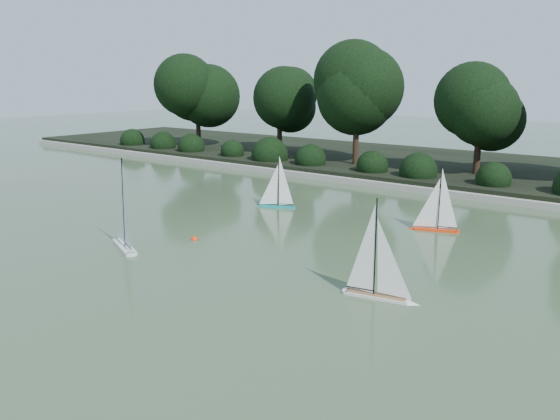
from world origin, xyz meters
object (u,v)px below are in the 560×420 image
(sailboat_orange, at_px, (432,220))
(sailboat_white_a, at_px, (122,232))
(race_buoy, at_px, (194,240))
(sailboat_white_b, at_px, (383,283))
(sailboat_teal, at_px, (274,198))

(sailboat_orange, bearing_deg, sailboat_white_a, -131.95)
(sailboat_white_a, relative_size, race_buoy, 12.85)
(sailboat_white_a, bearing_deg, sailboat_orange, 48.05)
(race_buoy, bearing_deg, sailboat_orange, 45.55)
(sailboat_white_a, xyz_separation_m, race_buoy, (0.75, 1.17, -0.29))
(sailboat_white_a, relative_size, sailboat_orange, 1.23)
(sailboat_white_b, height_order, sailboat_orange, sailboat_white_b)
(sailboat_orange, relative_size, race_buoy, 10.41)
(sailboat_orange, bearing_deg, sailboat_white_b, -77.38)
(sailboat_white_a, relative_size, sailboat_teal, 1.28)
(sailboat_orange, bearing_deg, race_buoy, -134.45)
(sailboat_white_b, bearing_deg, sailboat_white_a, -172.11)
(sailboat_white_b, bearing_deg, sailboat_orange, 102.62)
(sailboat_white_a, height_order, sailboat_white_b, sailboat_white_a)
(sailboat_orange, xyz_separation_m, sailboat_teal, (-4.03, -0.34, -0.01))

